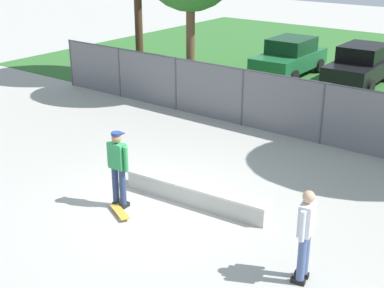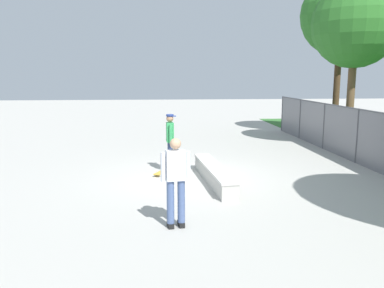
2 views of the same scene
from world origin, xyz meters
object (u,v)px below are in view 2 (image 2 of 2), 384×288
concrete_ledge (214,174)px  tree_near_left (341,16)px  bystander (176,179)px  skateboarder (170,140)px  skateboard (162,172)px  tree_near_right (355,25)px

concrete_ledge → tree_near_left: 12.74m
bystander → skateboarder: bearing=179.5°
concrete_ledge → bystander: (3.33, -1.24, 0.77)m
concrete_ledge → skateboarder: 1.94m
skateboarder → tree_near_left: (-7.28, 8.70, 4.90)m
skateboarder → skateboard: 1.03m
concrete_ledge → bystander: 3.64m
skateboarder → skateboard: size_ratio=2.28×
tree_near_left → tree_near_right: size_ratio=1.15×
tree_near_right → skateboarder: bearing=-63.6°
concrete_ledge → bystander: bearing=-20.5°
tree_near_right → concrete_ledge: bearing=-51.8°
skateboarder → tree_near_right: bearing=116.4°
skateboard → skateboarder: bearing=132.8°
skateboard → bystander: size_ratio=0.44×
tree_near_left → concrete_ledge: bearing=-41.1°
concrete_ledge → tree_near_right: 9.60m
skateboard → tree_near_left: tree_near_left is taller
skateboard → bystander: bearing=3.1°
tree_near_right → tree_near_left: bearing=164.2°
tree_near_right → bystander: tree_near_right is taller
bystander → tree_near_right: bearing=137.5°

